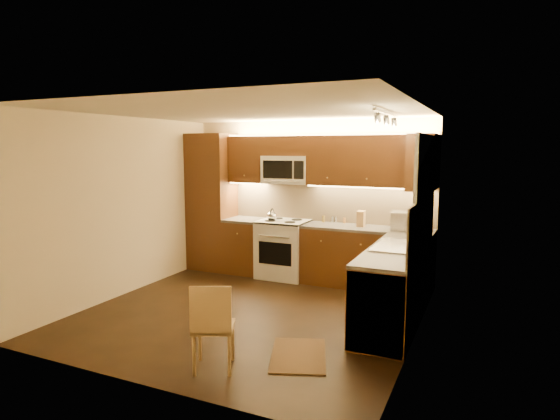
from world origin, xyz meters
The scene contains 37 objects.
floor centered at (0.00, 0.00, 0.00)m, with size 4.00×4.00×0.01m, color black.
ceiling centered at (0.00, 0.00, 2.50)m, with size 4.00×4.00×0.01m, color beige.
wall_back centered at (0.00, 2.00, 1.25)m, with size 4.00×0.01×2.50m, color beige.
wall_front centered at (0.00, -2.00, 1.25)m, with size 4.00×0.01×2.50m, color beige.
wall_left centered at (-2.00, 0.00, 1.25)m, with size 0.01×4.00×2.50m, color beige.
wall_right centered at (2.00, 0.00, 1.25)m, with size 0.01×4.00×2.50m, color beige.
pantry centered at (-1.65, 1.70, 1.15)m, with size 0.70×0.60×2.30m, color #43270E.
base_cab_back_left centered at (-0.99, 1.70, 0.43)m, with size 0.62×0.60×0.86m, color #43270E.
counter_back_left centered at (-0.99, 1.70, 0.88)m, with size 0.62×0.60×0.04m, color #353330.
base_cab_back_right centered at (1.04, 1.70, 0.43)m, with size 1.92×0.60×0.86m, color #43270E.
counter_back_right centered at (1.04, 1.70, 0.88)m, with size 1.92×0.60×0.04m, color #353330.
base_cab_right centered at (1.70, 0.40, 0.43)m, with size 0.60×2.00×0.86m, color #43270E.
counter_right centered at (1.70, 0.40, 0.88)m, with size 0.60×2.00×0.04m, color #353330.
dishwasher centered at (1.70, -0.30, 0.43)m, with size 0.58×0.60×0.84m, color silver.
backsplash_back centered at (0.35, 1.99, 1.20)m, with size 3.30×0.02×0.60m, color tan.
backsplash_right centered at (1.99, 0.40, 1.20)m, with size 0.02×2.00×0.60m, color tan.
upper_cab_back_left centered at (-0.99, 1.82, 1.88)m, with size 0.62×0.35×0.75m, color #43270E.
upper_cab_back_right centered at (1.04, 1.82, 1.88)m, with size 1.92×0.35×0.75m, color #43270E.
upper_cab_bridge centered at (-0.30, 1.82, 2.09)m, with size 0.76×0.35×0.31m, color #43270E.
upper_cab_right_corner centered at (1.82, 1.40, 1.88)m, with size 0.35×0.50×0.75m, color #43270E.
stove centered at (-0.30, 1.68, 0.46)m, with size 0.76×0.65×0.92m, color silver, non-canonical shape.
microwave centered at (-0.30, 1.81, 1.72)m, with size 0.76×0.38×0.44m, color silver, non-canonical shape.
window_frame centered at (1.99, 0.55, 1.60)m, with size 0.03×1.44×1.24m, color silver.
window_blinds centered at (1.97, 0.55, 1.60)m, with size 0.02×1.36×1.16m, color silver.
sink centered at (1.70, 0.55, 0.98)m, with size 0.52×0.86×0.15m, color silver, non-canonical shape.
faucet centered at (1.88, 0.55, 1.05)m, with size 0.20×0.04×0.30m, color silver, non-canonical shape.
track_light_bar centered at (1.55, 0.40, 2.46)m, with size 0.04×1.20×0.03m, color silver.
kettle centered at (-0.46, 1.58, 1.02)m, with size 0.17×0.17×0.20m, color silver, non-canonical shape.
toaster_oven centered at (1.60, 1.73, 1.03)m, with size 0.43×0.33×0.26m, color silver.
knife_block centered at (0.93, 1.74, 1.02)m, with size 0.11×0.17×0.23m, color #AF824F.
spice_jar_a centered at (0.49, 1.94, 0.95)m, with size 0.04×0.04×0.09m, color silver.
spice_jar_b centered at (0.29, 1.90, 0.95)m, with size 0.04×0.04×0.10m, color brown.
spice_jar_c centered at (0.43, 1.94, 0.95)m, with size 0.04×0.04×0.09m, color silver.
spice_jar_d centered at (0.62, 1.94, 0.94)m, with size 0.04×0.04×0.09m, color #A26930.
soap_bottle centered at (1.92, 1.08, 0.98)m, with size 0.08×0.08×0.17m, color silver.
rug centered at (1.02, -0.90, 0.01)m, with size 0.54×0.80×0.01m, color black.
dining_chair centered at (0.38, -1.46, 0.42)m, with size 0.37×0.37×0.85m, color #AF824F, non-canonical shape.
Camera 1 is at (2.68, -5.00, 2.07)m, focal length 29.89 mm.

